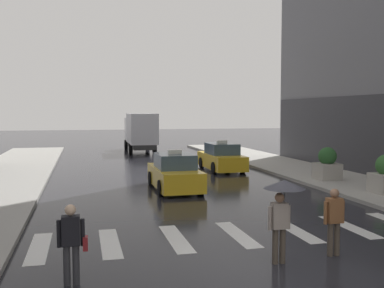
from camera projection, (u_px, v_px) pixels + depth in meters
name	position (u px, v px, depth m)	size (l,w,h in m)	color
ground_plane	(283.00, 270.00, 9.91)	(160.00, 160.00, 0.00)	black
crosswalk_markings	(237.00, 234.00, 12.82)	(11.30, 2.80, 0.01)	silver
taxi_lead	(175.00, 173.00, 20.17)	(1.94, 4.54, 1.80)	gold
taxi_second	(221.00, 158.00, 26.81)	(1.95, 4.55, 1.80)	gold
box_truck	(140.00, 131.00, 38.67)	(2.35, 7.57, 3.35)	#2D2D2D
pedestrian_with_umbrella	(283.00, 198.00, 10.27)	(0.96, 0.96, 1.94)	#473D33
pedestrian_with_handbag	(72.00, 240.00, 9.00)	(0.60, 0.24, 1.65)	#333338
pedestrian_plain_coat	(334.00, 218.00, 10.84)	(0.55, 0.24, 1.65)	#473D33
planter_mid_block	(327.00, 165.00, 22.22)	(1.10, 1.10, 1.60)	#A8A399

